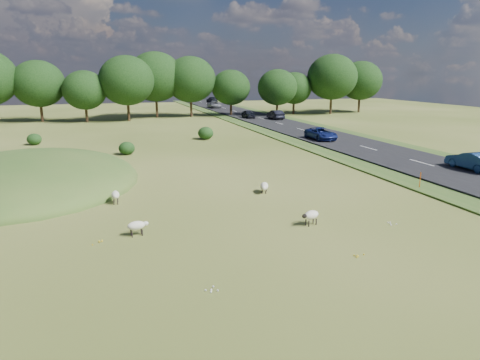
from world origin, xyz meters
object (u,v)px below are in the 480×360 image
car_1 (275,115)px  car_3 (212,100)px  sheep_0 (264,186)px  sheep_1 (115,195)px  sheep_2 (311,215)px  marker_post (420,180)px  car_0 (214,105)px  sheep_3 (137,226)px  car_4 (248,114)px  car_5 (472,161)px  car_2 (321,134)px

car_1 → car_3: car_3 is taller
sheep_0 → sheep_1: size_ratio=1.15×
sheep_2 → marker_post: bearing=-174.8°
sheep_0 → car_0: 70.90m
sheep_0 → car_3: car_3 is taller
sheep_3 → marker_post: bearing=0.2°
car_1 → car_0: bearing=-82.0°
sheep_1 → sheep_2: bearing=-123.6°
sheep_1 → car_1: car_1 is taller
sheep_3 → car_4: car_4 is taller
sheep_1 → sheep_3: size_ratio=1.02×
sheep_0 → car_5: (18.21, 0.61, 0.52)m
car_0 → car_4: 23.82m
car_0 → car_2: bearing=-90.0°
car_0 → car_5: (3.80, -68.81, 0.01)m
sheep_1 → car_4: 51.10m
sheep_1 → car_1: 50.20m
sheep_0 → car_4: 47.83m
sheep_1 → car_5: size_ratio=0.25×
car_0 → car_1: car_1 is taller
sheep_3 → car_2: (23.22, 24.41, 0.41)m
car_2 → car_5: bearing=-78.3°
sheep_0 → sheep_2: 6.72m
car_1 → car_2: (-3.80, -23.34, -0.06)m
car_0 → car_3: car_3 is taller
sheep_2 → car_3: size_ratio=0.22×
car_3 → sheep_1: bearing=72.1°
car_3 → car_2: bearing=86.8°
sheep_2 → car_4: 54.25m
marker_post → car_0: 71.87m
marker_post → car_2: (3.70, 21.30, 0.34)m
sheep_1 → car_2: 30.30m
car_2 → car_4: (0.00, 26.66, -0.03)m
sheep_1 → car_3: 90.60m
marker_post → sheep_0: marker_post is taller
marker_post → car_4: (3.70, 47.95, 0.31)m
car_2 → sheep_1: bearing=-142.5°
car_2 → car_3: car_3 is taller
car_2 → sheep_2: bearing=-119.2°
car_1 → car_2: size_ratio=0.92×
sheep_3 → car_2: size_ratio=0.22×
sheep_2 → car_5: size_ratio=0.27×
sheep_3 → car_3: (27.02, 92.20, 0.49)m
sheep_3 → car_1: (27.02, 47.75, 0.47)m
car_5 → sheep_2: bearing=22.0°
car_4 → car_3: bearing=84.7°
sheep_2 → car_1: bearing=-127.5°
car_3 → sheep_3: bearing=73.7°
car_1 → car_2: bearing=80.8°
car_1 → marker_post: bearing=80.5°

